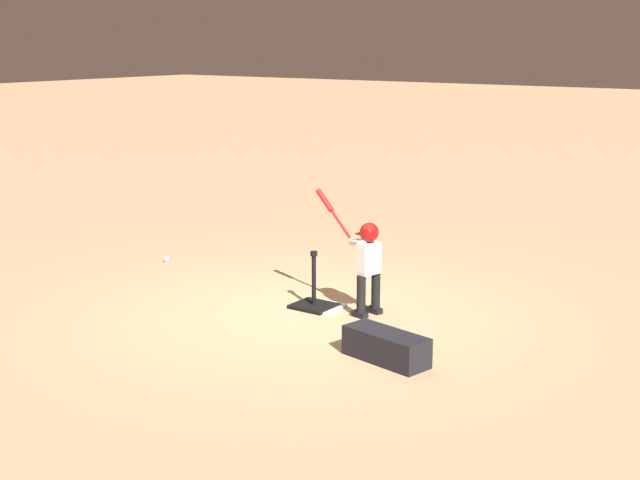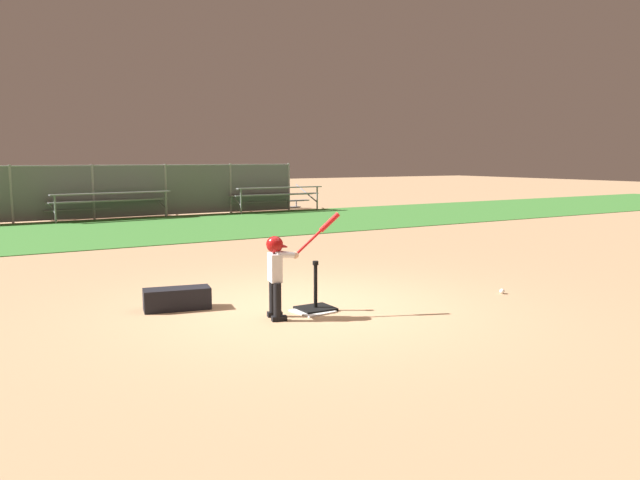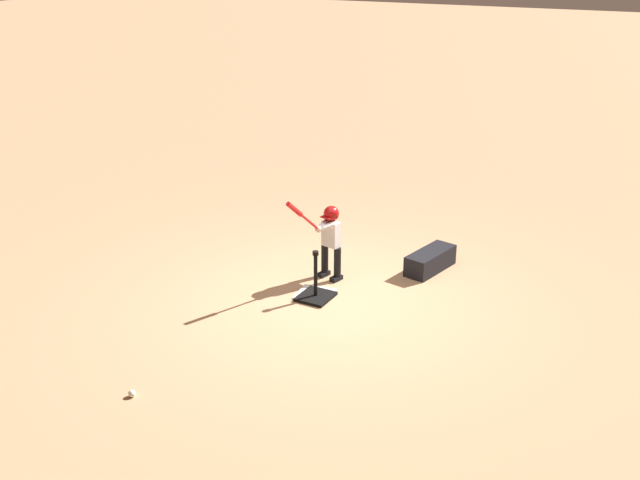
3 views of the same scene
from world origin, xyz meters
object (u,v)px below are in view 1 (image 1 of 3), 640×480
batter_child (366,256)px  equipment_bag (386,346)px  batting_tee (314,301)px  baseball (167,259)px

batter_child → equipment_bag: 1.51m
batting_tee → equipment_bag: 1.78m
batter_child → equipment_bag: size_ratio=1.52×
batter_child → baseball: size_ratio=17.29×
batter_child → baseball: bearing=-6.9°
batter_child → equipment_bag: (-0.91, 1.08, -0.51)m
baseball → batting_tee: bearing=169.2°
equipment_bag → baseball: bearing=-7.7°
batting_tee → equipment_bag: bearing=147.5°
batting_tee → baseball: 2.85m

